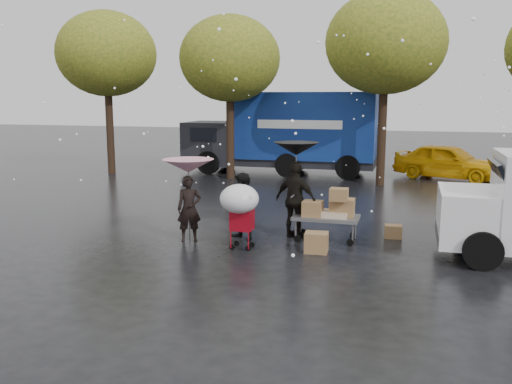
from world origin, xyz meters
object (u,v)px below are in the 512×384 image
(vendor_cart, at_px, (330,210))
(shopping_cart, at_px, (240,202))
(person_pink, at_px, (189,209))
(yellow_taxi, at_px, (448,161))
(person_black, at_px, (296,200))
(blue_truck, at_px, (286,133))

(vendor_cart, xyz_separation_m, shopping_cart, (-1.74, -1.33, 0.34))
(shopping_cart, bearing_deg, person_pink, 162.21)
(person_pink, xyz_separation_m, vendor_cart, (3.11, 0.89, -0.04))
(shopping_cart, bearing_deg, yellow_taxi, 68.13)
(vendor_cart, height_order, shopping_cart, shopping_cart)
(person_black, distance_m, shopping_cart, 1.70)
(vendor_cart, bearing_deg, shopping_cart, -142.72)
(blue_truck, bearing_deg, yellow_taxi, 1.17)
(person_black, xyz_separation_m, shopping_cart, (-0.93, -1.41, 0.16))
(person_black, bearing_deg, person_pink, 41.29)
(blue_truck, relative_size, yellow_taxi, 1.96)
(person_black, height_order, shopping_cart, person_black)
(shopping_cart, distance_m, yellow_taxi, 13.21)
(person_pink, bearing_deg, yellow_taxi, 36.36)
(vendor_cart, bearing_deg, blue_truck, 108.12)
(yellow_taxi, bearing_deg, shopping_cart, -179.22)
(person_black, distance_m, yellow_taxi, 11.56)
(yellow_taxi, bearing_deg, person_pink, 174.64)
(shopping_cart, height_order, yellow_taxi, shopping_cart)
(yellow_taxi, bearing_deg, blue_truck, 113.82)
(person_pink, xyz_separation_m, blue_truck, (-0.42, 11.68, 1.00))
(person_pink, xyz_separation_m, person_black, (2.29, 0.98, 0.15))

